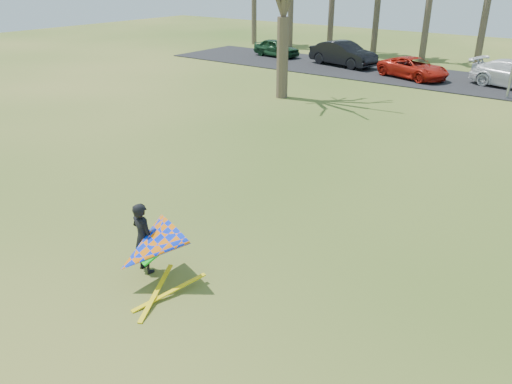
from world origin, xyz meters
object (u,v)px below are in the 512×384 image
Objects in this scene: car_2 at (413,68)px; car_1 at (343,54)px; car_0 at (276,48)px; kite_flyer at (148,248)px.

car_1 is at bearing 96.09° from car_2.
kite_flyer is (15.54, -27.38, 0.12)m from car_0.
kite_flyer is (3.66, -25.52, 0.14)m from car_2.
kite_flyer is at bearing -152.60° from car_2.
car_1 reaches higher than car_2.
car_2 is (5.69, -1.33, -0.20)m from car_1.
car_0 reaches higher than car_2.
car_2 is at bearing -90.68° from car_1.
car_1 is (6.19, -0.53, 0.17)m from car_0.
car_0 is 12.03m from car_2.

